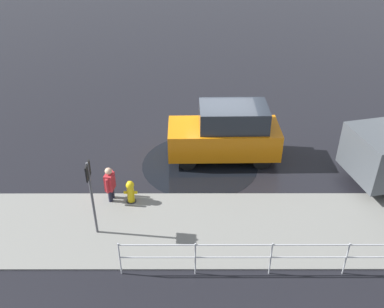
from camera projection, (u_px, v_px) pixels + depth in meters
name	position (u px, v px, depth m)	size (l,w,h in m)	color
ground_plane	(220.00, 152.00, 15.95)	(60.00, 60.00, 0.00)	black
kerb_strip	(229.00, 228.00, 12.39)	(24.00, 3.20, 0.04)	slate
moving_hatchback	(226.00, 133.00, 15.07)	(3.93, 1.76, 2.06)	orange
fire_hydrant	(131.00, 192.00, 13.19)	(0.42, 0.31, 0.80)	gold
pedestrian	(110.00, 183.00, 13.13)	(0.30, 0.56, 1.22)	#B2262D
metal_railing	(271.00, 253.00, 10.57)	(7.58, 0.04, 1.05)	#B7BABF
sign_post	(91.00, 189.00, 11.39)	(0.07, 0.44, 2.40)	#4C4C51
puddle_patch	(200.00, 164.00, 15.23)	(4.12, 4.12, 0.01)	black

